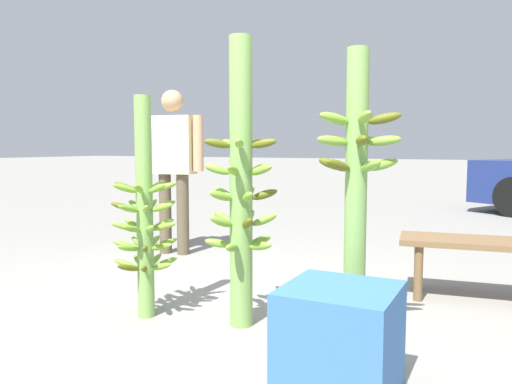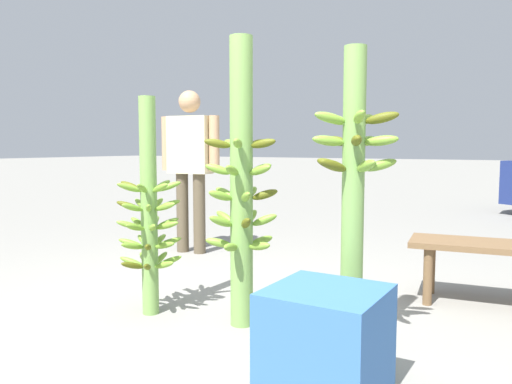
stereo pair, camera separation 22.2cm
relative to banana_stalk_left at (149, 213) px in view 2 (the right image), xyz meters
The scene contains 6 objects.
ground_plane 0.90m from the banana_stalk_left, ahead, with size 80.00×80.00×0.00m, color gray.
banana_stalk_left is the anchor object (origin of this frame).
banana_stalk_center 0.65m from the banana_stalk_left, 12.31° to the left, with size 0.44×0.44×1.68m.
banana_stalk_right 1.31m from the banana_stalk_left, ahead, with size 0.45×0.44×1.56m.
vendor_person 1.86m from the banana_stalk_left, 120.61° to the left, with size 0.65×0.25×1.60m.
produce_crate 1.49m from the banana_stalk_left, 16.38° to the right, with size 0.47×0.47×0.47m.
Camera 2 is at (1.56, -2.23, 1.06)m, focal length 35.00 mm.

